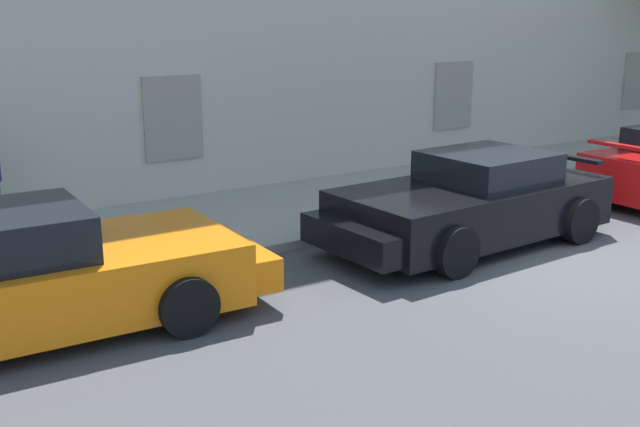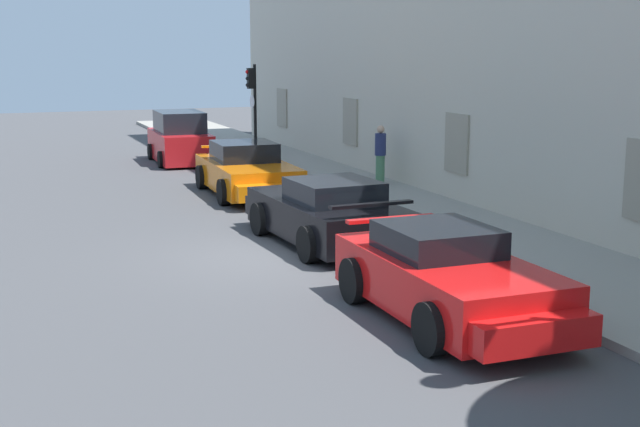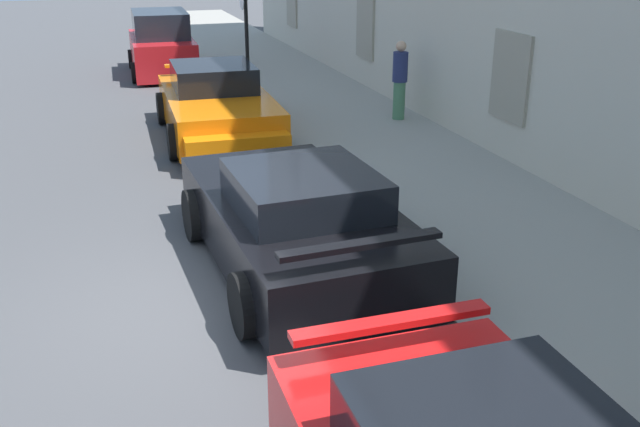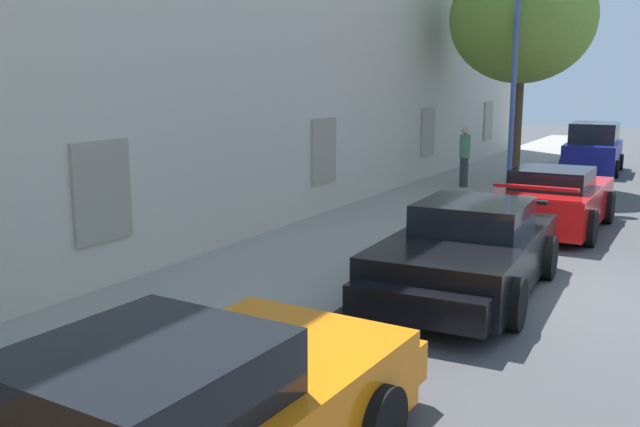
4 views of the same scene
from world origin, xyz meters
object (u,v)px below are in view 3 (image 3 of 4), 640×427
at_px(sportscar_yellow_flank, 292,218).
at_px(sportscar_red_lead, 218,108).
at_px(pedestrian_strolling, 400,79).
at_px(hatchback_distant, 162,46).

bearing_deg(sportscar_yellow_flank, sportscar_red_lead, 177.96).
bearing_deg(pedestrian_strolling, sportscar_red_lead, -92.39).
xyz_separation_m(sportscar_red_lead, hatchback_distant, (-7.38, -0.25, 0.18)).
xyz_separation_m(sportscar_yellow_flank, hatchback_distant, (-13.45, -0.04, 0.18)).
xyz_separation_m(sportscar_red_lead, sportscar_yellow_flank, (6.07, -0.22, 0.00)).
bearing_deg(sportscar_yellow_flank, pedestrian_strolling, 145.34).
bearing_deg(sportscar_red_lead, sportscar_yellow_flank, -2.04).
distance_m(hatchback_distant, pedestrian_strolling, 8.60).
height_order(sportscar_red_lead, pedestrian_strolling, pedestrian_strolling).
relative_size(sportscar_red_lead, hatchback_distant, 1.25).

